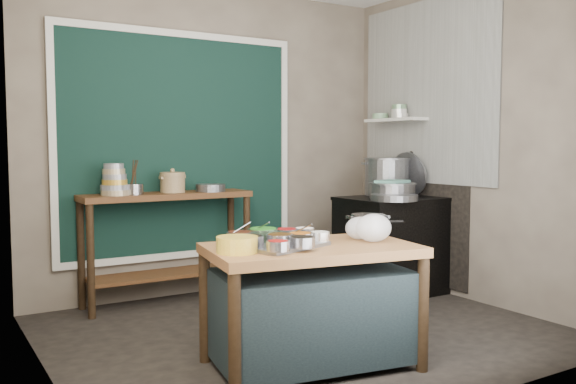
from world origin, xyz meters
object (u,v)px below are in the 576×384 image
prep_table (311,306)px  yellow_basin (237,245)px  stove_block (393,246)px  utensil_cup (135,189)px  back_counter (167,248)px  stock_pot (387,177)px  ceramic_crock (173,184)px  condiment_tray (282,245)px  steamer (392,190)px  saucepan (368,224)px

prep_table → yellow_basin: size_ratio=5.29×
stove_block → utensil_cup: (-2.19, 0.68, 0.57)m
prep_table → back_counter: 1.93m
stock_pot → back_counter: bearing=165.5°
ceramic_crock → yellow_basin: bearing=-100.4°
condiment_tray → yellow_basin: 0.31m
back_counter → ceramic_crock: ceramic_crock is taller
condiment_tray → steamer: bearing=30.8°
back_counter → steamer: (1.81, -0.81, 0.48)m
saucepan → steamer: (0.99, 0.88, 0.14)m
prep_table → back_counter: back_counter is taller
condiment_tray → ceramic_crock: (0.04, 1.89, 0.27)m
yellow_basin → steamer: steamer is taller
prep_table → yellow_basin: bearing=-171.1°
utensil_cup → prep_table: bearing=-75.1°
condiment_tray → utensil_cup: bearing=99.5°
ceramic_crock → steamer: 1.94m
saucepan → utensil_cup: (-1.12, 1.64, 0.18)m
ceramic_crock → prep_table: bearing=-85.6°
utensil_cup → ceramic_crock: 0.36m
prep_table → utensil_cup: (-0.50, 1.87, 0.62)m
back_counter → yellow_basin: 1.96m
saucepan → stock_pot: size_ratio=0.52×
condiment_tray → stock_pot: stock_pot is taller
back_counter → steamer: 2.04m
saucepan → steamer: steamer is taller
back_counter → saucepan: back_counter is taller
saucepan → utensil_cup: size_ratio=1.63×
back_counter → condiment_tray: (0.01, -1.88, 0.29)m
utensil_cup → stock_pot: stock_pot is taller
back_counter → yellow_basin: size_ratio=6.13×
back_counter → saucepan: 1.91m
prep_table → condiment_tray: size_ratio=2.51×
saucepan → steamer: 1.33m
steamer → stock_pot: bearing=56.7°
back_counter → utensil_cup: utensil_cup is taller
back_counter → stock_pot: bearing=-14.5°
condiment_tray → stock_pot: 2.43m
prep_table → utensil_cup: bearing=114.6°
utensil_cup → stock_pot: 2.35m
back_counter → steamer: size_ratio=3.33×
stove_block → steamer: (-0.09, -0.08, 0.53)m
saucepan → utensil_cup: 1.99m
yellow_basin → steamer: bearing=27.5°
prep_table → steamer: bearing=44.2°
utensil_cup → saucepan: bearing=-55.8°
prep_table → yellow_basin: (-0.50, 0.01, 0.42)m
condiment_tray → yellow_basin: (-0.31, -0.03, 0.03)m
utensil_cup → steamer: bearing=-20.0°
stove_block → saucepan: (-1.08, -0.96, 0.39)m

